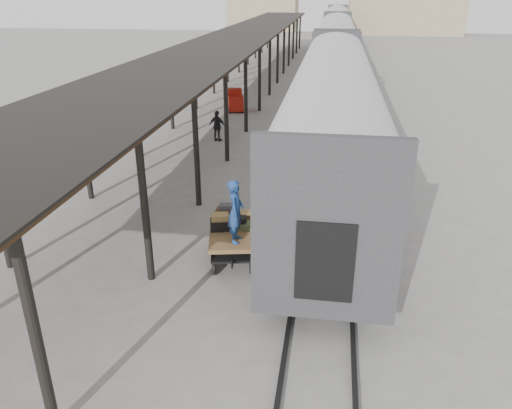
{
  "coord_description": "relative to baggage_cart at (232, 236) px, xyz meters",
  "views": [
    {
      "loc": [
        3.15,
        -12.9,
        7.16
      ],
      "look_at": [
        1.26,
        -0.53,
        1.7
      ],
      "focal_mm": 35.0,
      "sensor_mm": 36.0,
      "label": 1
    }
  ],
  "objects": [
    {
      "name": "train",
      "position": [
        2.63,
        34.29,
        2.04
      ],
      "size": [
        3.45,
        76.01,
        4.01
      ],
      "color": "silver",
      "rests_on": "ground"
    },
    {
      "name": "rails",
      "position": [
        2.64,
        34.5,
        -0.59
      ],
      "size": [
        1.54,
        150.0,
        0.12
      ],
      "color": "black",
      "rests_on": "ground"
    },
    {
      "name": "building_far",
      "position": [
        13.44,
        78.5,
        3.35
      ],
      "size": [
        18.0,
        10.0,
        8.0
      ],
      "primitive_type": "cube",
      "color": "tan",
      "rests_on": "ground"
    },
    {
      "name": "ground",
      "position": [
        -0.56,
        0.5,
        -0.65
      ],
      "size": [
        160.0,
        160.0,
        0.0
      ],
      "primitive_type": "plane",
      "color": "slate",
      "rests_on": "ground"
    },
    {
      "name": "pedestrian",
      "position": [
        -3.02,
        11.49,
        0.13
      ],
      "size": [
        0.98,
        0.63,
        1.55
      ],
      "primitive_type": "imported",
      "rotation": [
        0.0,
        0.0,
        2.84
      ],
      "color": "black",
      "rests_on": "ground"
    },
    {
      "name": "porter",
      "position": [
        0.25,
        -0.65,
        1.09
      ],
      "size": [
        0.44,
        0.65,
        1.75
      ],
      "primitive_type": "imported",
      "rotation": [
        0.0,
        0.0,
        1.61
      ],
      "color": "navy",
      "rests_on": "baggage_cart"
    },
    {
      "name": "luggage_tug",
      "position": [
        -3.42,
        18.29,
        -0.04
      ],
      "size": [
        1.28,
        1.69,
        1.33
      ],
      "rotation": [
        0.0,
        0.0,
        0.28
      ],
      "color": "maroon",
      "rests_on": "ground"
    },
    {
      "name": "building_left",
      "position": [
        -10.56,
        82.5,
        2.35
      ],
      "size": [
        12.0,
        8.0,
        6.0
      ],
      "primitive_type": "cube",
      "color": "tan",
      "rests_on": "ground"
    },
    {
      "name": "baggage_cart",
      "position": [
        0.0,
        0.0,
        0.0
      ],
      "size": [
        1.7,
        2.6,
        0.86
      ],
      "rotation": [
        0.0,
        0.0,
        0.2
      ],
      "color": "brown",
      "rests_on": "ground"
    },
    {
      "name": "canopy",
      "position": [
        -3.96,
        24.5,
        3.36
      ],
      "size": [
        4.9,
        64.3,
        4.15
      ],
      "color": "#422B19",
      "rests_on": "ground"
    },
    {
      "name": "suitcase_stack",
      "position": [
        -0.14,
        0.32,
        0.4
      ],
      "size": [
        1.23,
        1.25,
        0.57
      ],
      "rotation": [
        0.0,
        0.0,
        0.2
      ],
      "color": "#39393C",
      "rests_on": "baggage_cart"
    }
  ]
}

